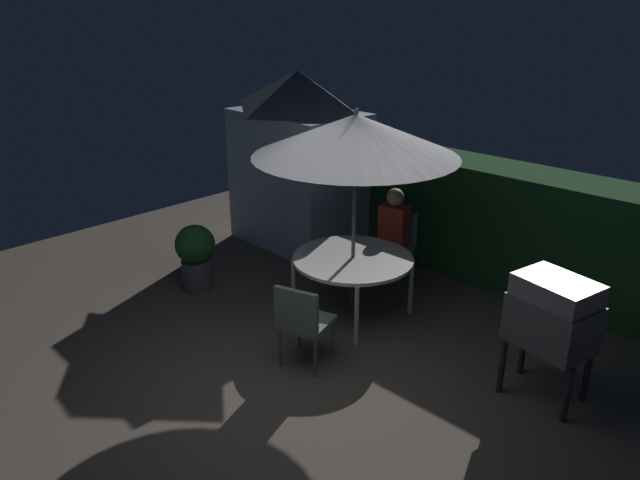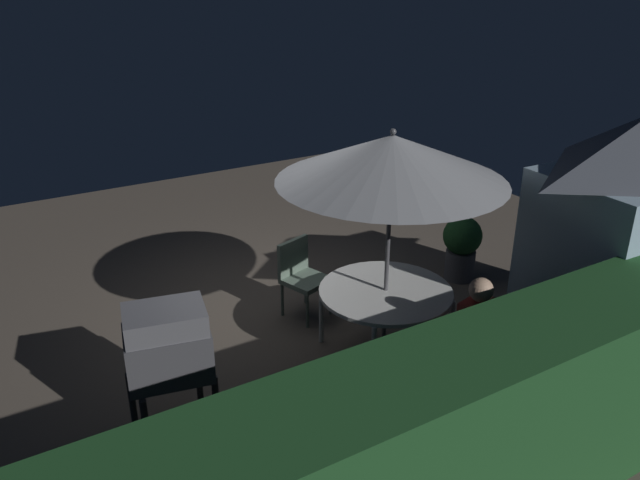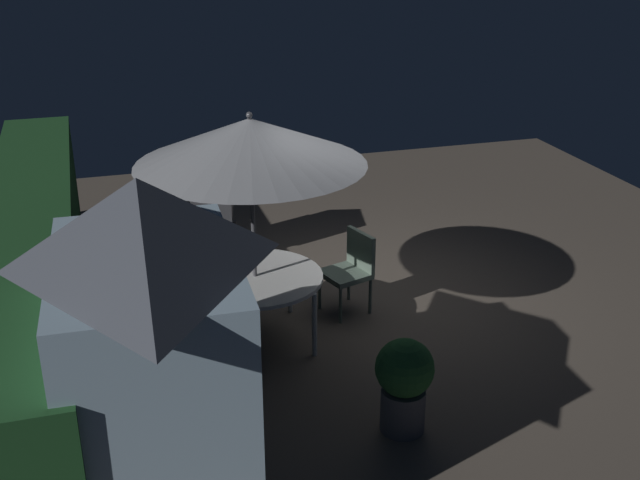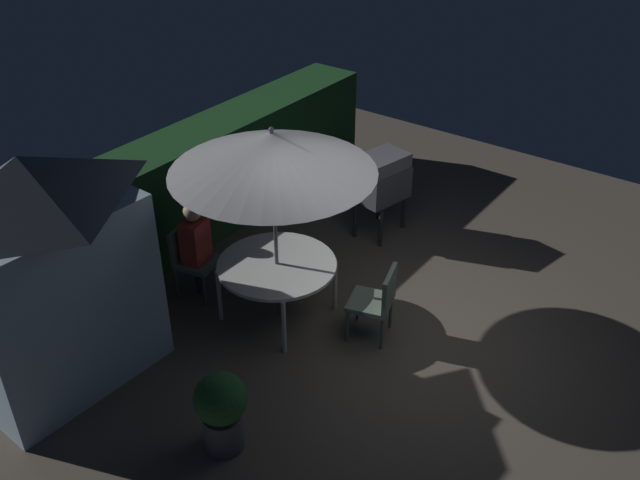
# 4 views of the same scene
# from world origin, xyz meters

# --- Properties ---
(ground_plane) EXTENTS (11.00, 11.00, 0.00)m
(ground_plane) POSITION_xyz_m (0.00, 0.00, 0.00)
(ground_plane) COLOR brown
(hedge_backdrop) EXTENTS (7.18, 0.83, 1.51)m
(hedge_backdrop) POSITION_xyz_m (0.00, 3.50, 0.75)
(hedge_backdrop) COLOR #1E4C23
(hedge_backdrop) RESTS_ON ground
(garden_shed) EXTENTS (2.01, 1.39, 2.55)m
(garden_shed) POSITION_xyz_m (-2.62, 2.59, 1.30)
(garden_shed) COLOR #9EBCD1
(garden_shed) RESTS_ON ground
(patio_table) EXTENTS (1.38, 1.38, 0.73)m
(patio_table) POSITION_xyz_m (-0.52, 1.40, 0.68)
(patio_table) COLOR white
(patio_table) RESTS_ON ground
(patio_umbrella) EXTENTS (2.23, 2.23, 2.41)m
(patio_umbrella) POSITION_xyz_m (-0.52, 1.40, 2.12)
(patio_umbrella) COLOR #4C4C51
(patio_umbrella) RESTS_ON ground
(bbq_grill) EXTENTS (0.79, 0.64, 1.20)m
(bbq_grill) POSITION_xyz_m (1.79, 1.44, 0.85)
(bbq_grill) COLOR #47474C
(bbq_grill) RESTS_ON ground
(chair_near_shed) EXTENTS (0.55, 0.55, 0.90)m
(chair_near_shed) POSITION_xyz_m (-0.78, 2.55, 0.52)
(chair_near_shed) COLOR slate
(chair_near_shed) RESTS_ON ground
(chair_far_side) EXTENTS (0.58, 0.58, 0.90)m
(chair_far_side) POSITION_xyz_m (-0.16, 0.25, 0.52)
(chair_far_side) COLOR slate
(chair_far_side) RESTS_ON ground
(potted_plant_by_shed) EXTENTS (0.50, 0.50, 0.86)m
(potted_plant_by_shed) POSITION_xyz_m (-2.38, 0.53, 0.48)
(potted_plant_by_shed) COLOR #4C4C51
(potted_plant_by_shed) RESTS_ON ground
(person_in_red) EXTENTS (0.38, 0.31, 1.26)m
(person_in_red) POSITION_xyz_m (-0.76, 2.46, 0.78)
(person_in_red) COLOR #CC3D33
(person_in_red) RESTS_ON ground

